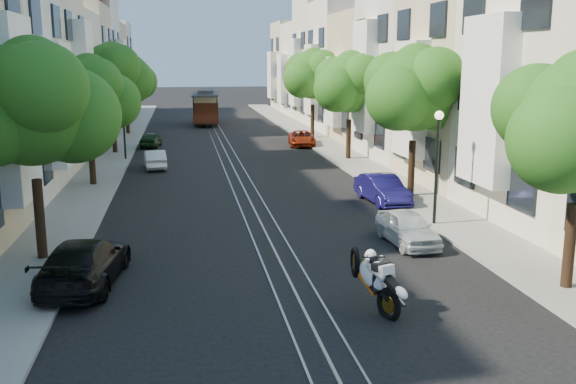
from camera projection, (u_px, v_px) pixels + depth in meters
name	position (u px, v px, depth m)	size (l,w,h in m)	color
ground	(222.00, 146.00, 46.02)	(200.00, 200.00, 0.00)	black
sidewalk_east	(321.00, 143.00, 47.17)	(2.50, 80.00, 0.12)	gray
sidewalk_west	(119.00, 147.00, 44.85)	(2.50, 80.00, 0.12)	gray
rail_left	(215.00, 146.00, 45.93)	(0.06, 80.00, 0.02)	gray
rail_slot	(222.00, 145.00, 46.02)	(0.06, 80.00, 0.02)	gray
rail_right	(230.00, 145.00, 46.11)	(0.06, 80.00, 0.02)	gray
lane_line	(222.00, 146.00, 46.02)	(0.08, 80.00, 0.01)	tan
townhouses_east	(384.00, 72.00, 46.79)	(7.75, 72.00, 12.00)	beige
townhouses_west	(44.00, 74.00, 43.00)	(7.75, 72.00, 11.76)	silver
tree_e_b	(416.00, 91.00, 27.85)	(4.93, 4.08, 6.68)	black
tree_e_c	(351.00, 84.00, 38.50)	(4.84, 3.99, 6.52)	black
tree_e_d	(314.00, 75.00, 49.07)	(5.01, 4.16, 6.85)	black
tree_w_a	(33.00, 107.00, 18.78)	(4.93, 4.08, 6.68)	black
tree_w_b	(89.00, 96.00, 30.44)	(4.72, 3.87, 6.27)	black
tree_w_c	(112.00, 75.00, 40.92)	(5.13, 4.28, 7.09)	black
tree_w_d	(126.00, 78.00, 51.64)	(4.84, 3.99, 6.52)	black
lamp_east	(437.00, 151.00, 23.27)	(0.32, 0.32, 4.16)	black
lamp_west	(123.00, 114.00, 38.64)	(0.32, 0.32, 4.16)	black
sportbike_rider	(375.00, 277.00, 15.72)	(0.91, 2.11, 1.51)	black
cable_car	(206.00, 106.00, 60.93)	(2.83, 7.81, 2.95)	black
parked_car_e_near	(407.00, 228.00, 21.46)	(1.34, 3.32, 1.13)	silver
parked_car_e_mid	(382.00, 189.00, 27.60)	(1.29, 3.70, 1.22)	#110E46
parked_car_e_far	(302.00, 138.00, 45.79)	(1.79, 3.87, 1.08)	maroon
parked_car_w_near	(84.00, 262.00, 17.51)	(1.84, 4.52, 1.31)	black
parked_car_w_mid	(155.00, 159.00, 36.32)	(1.12, 3.20, 1.06)	silver
parked_car_w_far	(151.00, 139.00, 45.21)	(1.26, 3.14, 1.07)	#143216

